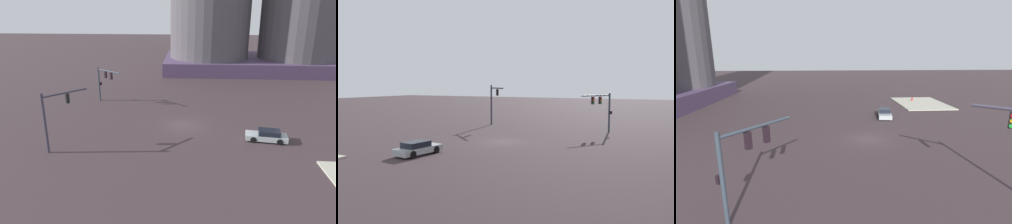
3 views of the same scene
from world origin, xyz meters
TOP-DOWN VIEW (x-y plane):
  - ground_plane at (0.00, 0.00)m, footprint 227.40×227.40m
  - traffic_signal_near_corner at (-11.79, 8.58)m, footprint 3.95×3.23m
  - traffic_signal_opposite_side at (-12.40, -7.52)m, footprint 3.30×3.68m
  - sedan_car_approaching at (8.97, -3.84)m, footprint 4.51×2.35m

SIDE VIEW (x-z plane):
  - ground_plane at x=0.00m, z-range 0.00..0.00m
  - sedan_car_approaching at x=8.97m, z-range -0.03..1.18m
  - traffic_signal_near_corner at x=-11.79m, z-range 0.96..6.05m
  - traffic_signal_opposite_side at x=-12.40m, z-range 0.95..7.01m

